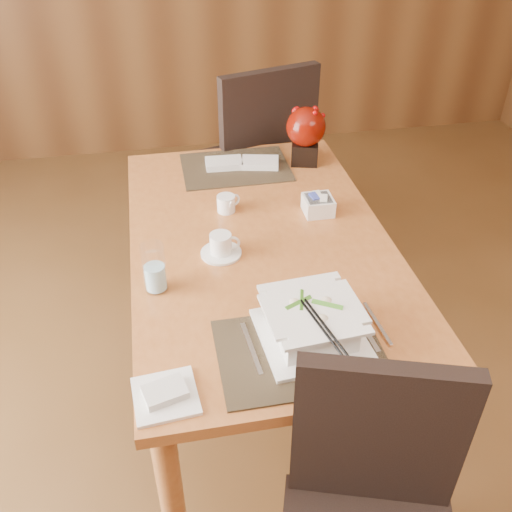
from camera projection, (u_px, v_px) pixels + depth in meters
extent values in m
cube|color=#BA6B33|center=(261.00, 245.00, 2.00)|extent=(0.90, 1.50, 0.04)
cylinder|color=#BA6B33|center=(173.00, 504.00, 1.62)|extent=(0.07, 0.07, 0.71)
cylinder|color=#BA6B33|center=(152.00, 236.00, 2.71)|extent=(0.07, 0.07, 0.71)
cylinder|color=#BA6B33|center=(429.00, 459.00, 1.74)|extent=(0.07, 0.07, 0.71)
cylinder|color=#BA6B33|center=(310.00, 219.00, 2.83)|extent=(0.07, 0.07, 0.71)
cube|color=black|center=(300.00, 352.00, 1.55)|extent=(0.45, 0.33, 0.01)
cube|color=black|center=(236.00, 167.00, 2.42)|extent=(0.45, 0.33, 0.01)
cube|color=white|center=(311.00, 337.00, 1.60)|extent=(0.30, 0.30, 0.01)
cube|color=white|center=(312.00, 322.00, 1.56)|extent=(0.22, 0.22, 0.10)
cylinder|color=#C6C26A|center=(312.00, 322.00, 1.56)|extent=(0.19, 0.19, 0.08)
cylinder|color=white|center=(221.00, 253.00, 1.92)|extent=(0.14, 0.14, 0.01)
cylinder|color=white|center=(221.00, 243.00, 1.90)|extent=(0.09, 0.09, 0.07)
cylinder|color=black|center=(220.00, 236.00, 1.88)|extent=(0.07, 0.07, 0.01)
cylinder|color=silver|center=(154.00, 268.00, 1.73)|extent=(0.09, 0.09, 0.16)
cube|color=white|center=(318.00, 205.00, 2.12)|extent=(0.11, 0.11, 0.06)
cube|color=black|center=(305.00, 152.00, 2.44)|extent=(0.14, 0.14, 0.09)
sphere|color=maroon|center=(306.00, 127.00, 2.37)|extent=(0.17, 0.17, 0.17)
cube|color=white|center=(166.00, 396.00, 1.43)|extent=(0.17, 0.17, 0.01)
cube|color=black|center=(378.00, 435.00, 1.39)|extent=(0.41, 0.17, 0.48)
cube|color=black|center=(248.00, 168.00, 2.96)|extent=(0.62, 0.62, 0.07)
cube|color=black|center=(269.00, 129.00, 2.61)|extent=(0.48, 0.18, 0.54)
cylinder|color=black|center=(265.00, 187.00, 3.34)|extent=(0.04, 0.04, 0.47)
cylinder|color=black|center=(300.00, 221.00, 3.04)|extent=(0.04, 0.04, 0.47)
cylinder|color=black|center=(199.00, 203.00, 3.19)|extent=(0.04, 0.04, 0.47)
cylinder|color=black|center=(230.00, 241.00, 2.89)|extent=(0.04, 0.04, 0.47)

